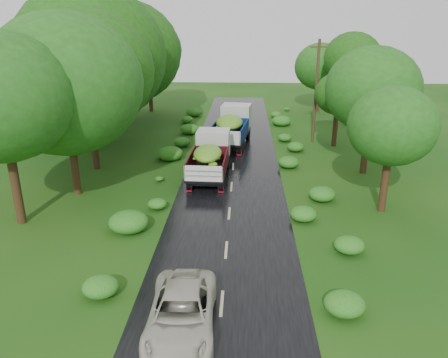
# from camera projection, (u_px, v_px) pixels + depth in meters

# --- Properties ---
(ground) EXTENTS (120.00, 120.00, 0.00)m
(ground) POSITION_uv_depth(u_px,v_px,m) (222.00, 304.00, 16.21)
(ground) COLOR #0E3E0D
(ground) RESTS_ON ground
(road) EXTENTS (6.50, 80.00, 0.02)m
(road) POSITION_uv_depth(u_px,v_px,m) (227.00, 240.00, 20.90)
(road) COLOR black
(road) RESTS_ON ground
(road_lines) EXTENTS (0.12, 69.60, 0.00)m
(road_lines) POSITION_uv_depth(u_px,v_px,m) (228.00, 230.00, 21.83)
(road_lines) COLOR #BFB78C
(road_lines) RESTS_ON road
(truck_near) EXTENTS (2.52, 6.52, 2.71)m
(truck_near) POSITION_uv_depth(u_px,v_px,m) (210.00, 155.00, 28.76)
(truck_near) COLOR black
(truck_near) RESTS_ON ground
(truck_far) EXTENTS (3.42, 7.34, 2.97)m
(truck_far) POSITION_uv_depth(u_px,v_px,m) (232.00, 125.00, 36.18)
(truck_far) COLOR black
(truck_far) RESTS_ON ground
(car) EXTENTS (2.40, 4.91, 1.34)m
(car) POSITION_uv_depth(u_px,v_px,m) (182.00, 312.00, 14.64)
(car) COLOR beige
(car) RESTS_ON road
(utility_pole) EXTENTS (1.48, 0.31, 8.46)m
(utility_pole) POSITION_uv_depth(u_px,v_px,m) (316.00, 91.00, 36.07)
(utility_pole) COLOR #382616
(utility_pole) RESTS_ON ground
(trees_left) EXTENTS (6.55, 32.91, 9.47)m
(trees_left) POSITION_uv_depth(u_px,v_px,m) (103.00, 63.00, 34.32)
(trees_left) COLOR black
(trees_left) RESTS_ON ground
(trees_right) EXTENTS (5.81, 30.65, 7.90)m
(trees_right) POSITION_uv_depth(u_px,v_px,m) (349.00, 80.00, 35.58)
(trees_right) COLOR black
(trees_right) RESTS_ON ground
(shrubs) EXTENTS (11.90, 44.00, 0.70)m
(shrubs) POSITION_uv_depth(u_px,v_px,m) (232.00, 171.00, 29.22)
(shrubs) COLOR #206317
(shrubs) RESTS_ON ground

